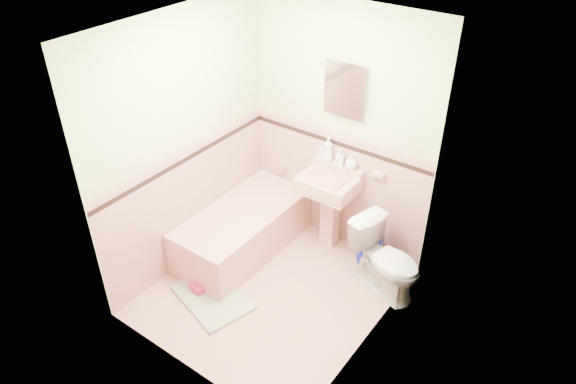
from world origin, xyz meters
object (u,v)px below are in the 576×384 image
Objects in this scene: soap_bottle_right at (351,162)px; bucket at (368,250)px; bathtub at (243,231)px; soap_bottle_left at (328,149)px; sink at (327,213)px; medicine_cabinet at (345,89)px; shoe at (196,289)px; toilet at (387,260)px; soap_bottle_mid at (340,157)px.

soap_bottle_right is 0.93m from bucket.
bathtub is 5.40× the size of bucket.
bathtub is 5.69× the size of soap_bottle_left.
soap_bottle_right is at bearing 53.19° from sink.
medicine_cabinet is 1.64m from bucket.
soap_bottle_left is 1.85m from shoe.
soap_bottle_left is 1.10m from bucket.
medicine_cabinet is 2.32m from shoe.
soap_bottle_right is 0.21× the size of toilet.
bucket is (0.47, -0.16, -1.56)m from medicine_cabinet.
sink is 5.85× the size of shoe.
medicine_cabinet is 0.66m from soap_bottle_left.
bathtub is 1.51m from toilet.
toilet is 4.85× the size of shoe.
toilet is (0.79, -0.42, -1.34)m from medicine_cabinet.
shoe is at bearing 143.39° from toilet.
soap_bottle_right is at bearing 41.07° from bathtub.
sink is 3.27× the size of soap_bottle_left.
soap_bottle_mid is at bearing 180.00° from soap_bottle_right.
bathtub is 3.34× the size of medicine_cabinet.
soap_bottle_right reaches higher than shoe.
soap_bottle_mid reaches higher than shoe.
bucket is at bearing -20.45° from soap_bottle_right.
bathtub is at bearing -142.07° from sink.
medicine_cabinet is 0.70m from soap_bottle_mid.
bathtub is 2.09× the size of toilet.
soap_bottle_mid is at bearing 45.95° from bathtub.
toilet is at bearing -22.88° from soap_bottle_left.
sink is at bearing -173.46° from bucket.
toilet is (0.78, -0.39, -0.65)m from soap_bottle_mid.
soap_bottle_right reaches higher than bathtub.
sink is at bearing -90.00° from medicine_cabinet.
soap_bottle_left is (0.55, 0.71, 0.83)m from bathtub.
toilet is (0.66, -0.39, -0.64)m from soap_bottle_right.
soap_bottle_left is at bearing 78.27° from shoe.
bathtub is at bearing -134.05° from soap_bottle_mid.
soap_bottle_right is 1.91m from shoe.
soap_bottle_left reaches higher than bucket.
soap_bottle_mid is 0.13m from soap_bottle_right.
bathtub is 0.80m from shoe.
sink is 0.82m from toilet.
medicine_cabinet is at bearing 77.38° from toilet.
soap_bottle_mid is at bearing 87.82° from sink.
soap_bottle_left is at bearing 52.41° from bathtub.
soap_bottle_right reaches higher than sink.
shoe is at bearing -112.00° from medicine_cabinet.
soap_bottle_left is at bearing 126.54° from sink.
sink is at bearing -126.81° from soap_bottle_right.
bucket is (1.15, 0.58, -0.09)m from bathtub.
soap_bottle_mid reaches higher than toilet.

